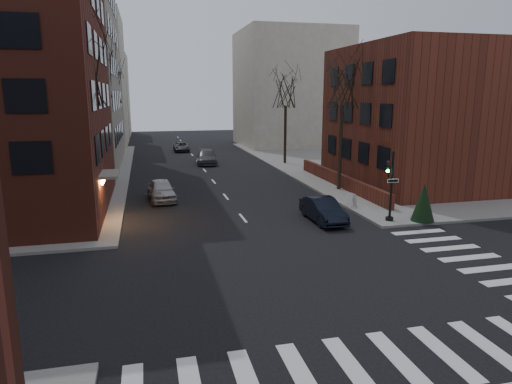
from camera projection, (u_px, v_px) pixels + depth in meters
ground at (314, 307)px, 15.93m from camera, size 160.00×160.00×0.00m
sidewalk_far_right at (462, 160)px, 51.09m from camera, size 44.00×44.00×0.15m
building_left_tan at (9, 18)px, 41.37m from camera, size 18.00×18.00×28.00m
building_right_brick at (425, 117)px, 36.62m from camera, size 12.00×14.00×11.00m
low_wall_right at (340, 180)px, 35.98m from camera, size 0.35×16.00×1.00m
building_distant_la at (71, 81)px, 62.84m from camera, size 14.00×16.00×18.00m
building_distant_ra at (290, 89)px, 65.20m from camera, size 14.00×14.00×16.00m
building_distant_lb at (99, 96)px, 79.87m from camera, size 10.00×12.00×14.00m
traffic_signal at (390, 191)px, 25.90m from camera, size 0.76×0.44×4.00m
tree_left_a at (80, 72)px, 25.42m from camera, size 4.18×4.18×10.26m
tree_left_b at (100, 73)px, 36.73m from camera, size 4.40×4.40×10.80m
tree_left_c at (112, 87)px, 50.22m from camera, size 3.96×3.96×9.72m
tree_right_a at (343, 84)px, 33.37m from camera, size 3.96×3.96×9.72m
tree_right_b at (286, 91)px, 46.76m from camera, size 3.74×3.74×9.18m
streetlamp_near at (108, 136)px, 34.05m from camera, size 0.36×0.36×6.28m
streetlamp_far at (120, 121)px, 53.05m from camera, size 0.36×0.36×6.28m
parked_sedan at (323, 210)px, 26.48m from camera, size 1.56×4.23×1.38m
car_lane_silver at (161, 190)px, 31.72m from camera, size 2.08×4.45×1.47m
car_lane_gray at (207, 157)px, 48.47m from camera, size 2.64×5.26×1.47m
car_lane_far at (181, 147)px, 59.03m from camera, size 1.97×4.21×1.17m
sandwich_board at (352, 200)px, 29.40m from camera, size 0.47×0.60×0.88m
evergreen_shrub at (424, 202)px, 26.00m from camera, size 1.49×1.49×2.19m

